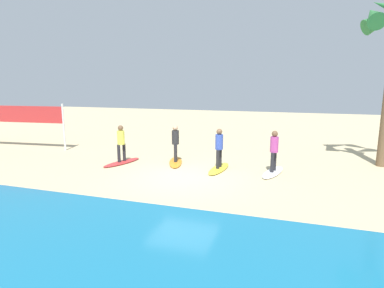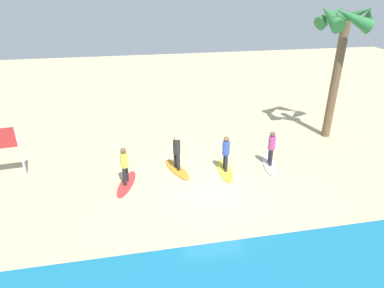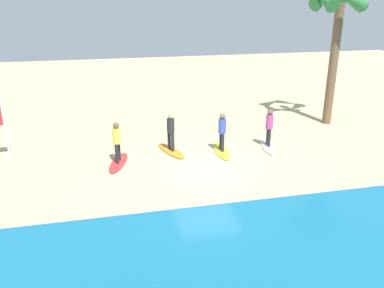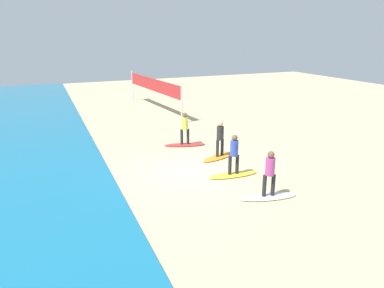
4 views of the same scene
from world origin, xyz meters
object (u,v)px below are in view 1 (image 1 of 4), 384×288
object	(u,v)px
surfer_white	(274,148)
surfboard_yellow	(219,169)
surfer_orange	(175,140)
surfboard_orange	(176,162)
surfboard_white	(273,172)
surfer_yellow	(219,145)
surfer_red	(121,141)
surfboard_red	(122,162)

from	to	relation	value
surfer_white	surfboard_yellow	xyz separation A→B (m)	(2.20, 0.13, -0.99)
surfer_white	surfer_orange	xyz separation A→B (m)	(4.32, -0.38, 0.00)
surfer_orange	surfboard_orange	bearing A→B (deg)	0.00
surfboard_white	surfer_orange	size ratio (longest dim) A/B	1.28
surfer_yellow	surfboard_yellow	bearing A→B (deg)	0.00
surfboard_yellow	surfer_orange	size ratio (longest dim) A/B	1.28
surfboard_orange	surfer_red	bearing A→B (deg)	-89.72
surfboard_white	surfboard_orange	distance (m)	4.34
surfboard_red	surfboard_yellow	bearing A→B (deg)	110.22
surfer_yellow	surfer_red	size ratio (longest dim) A/B	1.00
surfer_yellow	surfboard_white	bearing A→B (deg)	-176.72
surfboard_red	surfer_red	distance (m)	0.99
surfer_white	surfer_red	bearing A→B (deg)	3.63
surfer_yellow	surfer_orange	bearing A→B (deg)	-13.35
surfer_white	surfboard_orange	world-z (taller)	surfer_white
surfer_white	surfer_yellow	world-z (taller)	same
surfer_yellow	surfer_white	bearing A→B (deg)	-176.72
surfboard_orange	surfer_red	size ratio (longest dim) A/B	1.28
surfer_white	surfer_yellow	distance (m)	2.20
surfboard_yellow	surfer_yellow	bearing A→B (deg)	0.00
surfboard_orange	surfer_orange	xyz separation A→B (m)	(0.00, 0.00, 0.99)
surfer_orange	surfboard_red	bearing A→B (deg)	19.16
surfboard_yellow	surfer_yellow	size ratio (longest dim) A/B	1.28
surfer_yellow	surfboard_orange	xyz separation A→B (m)	(2.12, -0.50, -0.99)
surfer_yellow	surfboard_orange	bearing A→B (deg)	-13.35
surfer_orange	surfboard_red	size ratio (longest dim) A/B	0.78
surfboard_white	surfboard_orange	bearing A→B (deg)	-82.46
surfboard_yellow	surfboard_white	bearing A→B (deg)	97.84
surfboard_yellow	surfer_orange	bearing A→B (deg)	-98.79
surfboard_white	surfer_yellow	bearing A→B (deg)	-74.18
surfer_yellow	surfboard_red	world-z (taller)	surfer_yellow
surfer_orange	surfer_red	size ratio (longest dim) A/B	1.00
surfboard_orange	surfer_red	xyz separation A→B (m)	(2.29, 0.80, 0.99)
surfer_orange	surfer_red	bearing A→B (deg)	19.16
surfboard_white	surfer_yellow	xyz separation A→B (m)	(2.20, 0.13, 0.99)
surfer_red	surfboard_red	bearing A→B (deg)	26.57
surfer_white	surfer_orange	distance (m)	4.34
surfboard_white	surfboard_red	world-z (taller)	same
surfboard_yellow	surfboard_orange	distance (m)	2.18
surfboard_orange	surfer_red	distance (m)	2.62
surfer_white	surfboard_red	xyz separation A→B (m)	(6.61, 0.42, -0.99)
surfboard_white	surfboard_yellow	xyz separation A→B (m)	(2.20, 0.13, 0.00)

